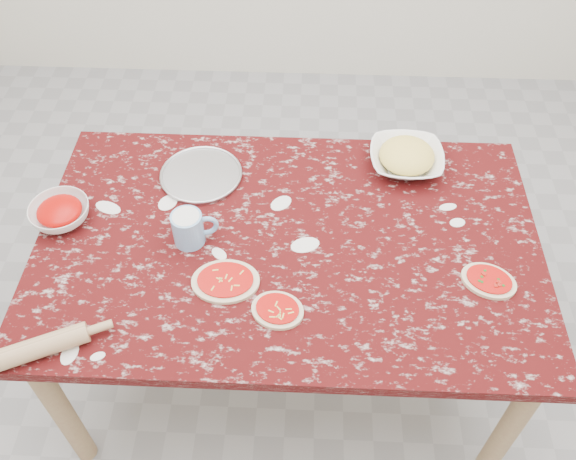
{
  "coord_description": "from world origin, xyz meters",
  "views": [
    {
      "loc": [
        0.06,
        -1.25,
        2.23
      ],
      "look_at": [
        0.0,
        0.0,
        0.8
      ],
      "focal_mm": 38.13,
      "sensor_mm": 36.0,
      "label": 1
    }
  ],
  "objects_px": {
    "rolling_pin": "(33,349)",
    "worktable": "(288,257)",
    "pizza_tray": "(201,175)",
    "cheese_bowl": "(406,159)",
    "flour_mug": "(189,228)",
    "sauce_bowl": "(60,213)"
  },
  "relations": [
    {
      "from": "worktable",
      "to": "sauce_bowl",
      "type": "bearing_deg",
      "value": 175.64
    },
    {
      "from": "sauce_bowl",
      "to": "flour_mug",
      "type": "relative_size",
      "value": 1.34
    },
    {
      "from": "sauce_bowl",
      "to": "rolling_pin",
      "type": "xyz_separation_m",
      "value": [
        0.07,
        -0.5,
        -0.0
      ]
    },
    {
      "from": "worktable",
      "to": "cheese_bowl",
      "type": "distance_m",
      "value": 0.55
    },
    {
      "from": "worktable",
      "to": "flour_mug",
      "type": "distance_m",
      "value": 0.34
    },
    {
      "from": "sauce_bowl",
      "to": "cheese_bowl",
      "type": "relative_size",
      "value": 0.75
    },
    {
      "from": "pizza_tray",
      "to": "rolling_pin",
      "type": "relative_size",
      "value": 0.94
    },
    {
      "from": "pizza_tray",
      "to": "sauce_bowl",
      "type": "distance_m",
      "value": 0.48
    },
    {
      "from": "worktable",
      "to": "rolling_pin",
      "type": "height_order",
      "value": "rolling_pin"
    },
    {
      "from": "rolling_pin",
      "to": "pizza_tray",
      "type": "bearing_deg",
      "value": 63.69
    },
    {
      "from": "pizza_tray",
      "to": "rolling_pin",
      "type": "xyz_separation_m",
      "value": [
        -0.36,
        -0.72,
        0.02
      ]
    },
    {
      "from": "pizza_tray",
      "to": "rolling_pin",
      "type": "distance_m",
      "value": 0.8
    },
    {
      "from": "flour_mug",
      "to": "sauce_bowl",
      "type": "bearing_deg",
      "value": 170.95
    },
    {
      "from": "sauce_bowl",
      "to": "flour_mug",
      "type": "height_order",
      "value": "flour_mug"
    },
    {
      "from": "worktable",
      "to": "sauce_bowl",
      "type": "relative_size",
      "value": 8.31
    },
    {
      "from": "pizza_tray",
      "to": "flour_mug",
      "type": "bearing_deg",
      "value": -88.21
    },
    {
      "from": "pizza_tray",
      "to": "sauce_bowl",
      "type": "height_order",
      "value": "sauce_bowl"
    },
    {
      "from": "rolling_pin",
      "to": "worktable",
      "type": "bearing_deg",
      "value": 33.28
    },
    {
      "from": "cheese_bowl",
      "to": "worktable",
      "type": "bearing_deg",
      "value": -137.7
    },
    {
      "from": "worktable",
      "to": "pizza_tray",
      "type": "relative_size",
      "value": 5.73
    },
    {
      "from": "pizza_tray",
      "to": "flour_mug",
      "type": "height_order",
      "value": "flour_mug"
    },
    {
      "from": "flour_mug",
      "to": "rolling_pin",
      "type": "bearing_deg",
      "value": -130.45
    }
  ]
}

